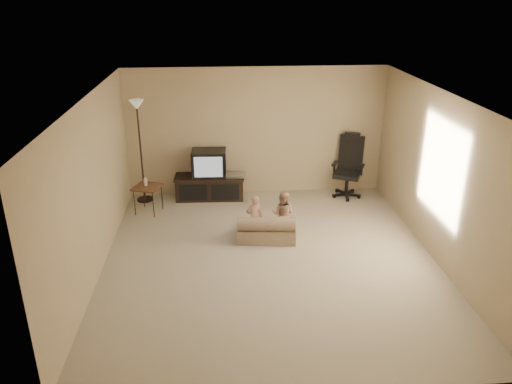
% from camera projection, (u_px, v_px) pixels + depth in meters
% --- Properties ---
extents(floor, '(5.50, 5.50, 0.00)m').
position_uv_depth(floor, '(270.00, 259.00, 7.62)').
color(floor, '#B3A78E').
rests_on(floor, ground).
extents(room_shell, '(5.50, 5.50, 5.50)m').
position_uv_depth(room_shell, '(271.00, 166.00, 7.04)').
color(room_shell, silver).
rests_on(room_shell, floor).
extents(tv_stand, '(1.38, 0.55, 0.98)m').
position_uv_depth(tv_stand, '(210.00, 179.00, 9.70)').
color(tv_stand, black).
rests_on(tv_stand, floor).
extents(office_chair, '(0.76, 0.78, 1.25)m').
position_uv_depth(office_chair, '(348.00, 174.00, 9.81)').
color(office_chair, black).
rests_on(office_chair, floor).
extents(side_table, '(0.59, 0.59, 0.69)m').
position_uv_depth(side_table, '(147.00, 187.00, 9.05)').
color(side_table, brown).
rests_on(side_table, floor).
extents(floor_lamp, '(0.31, 0.31, 1.97)m').
position_uv_depth(floor_lamp, '(139.00, 129.00, 9.20)').
color(floor_lamp, black).
rests_on(floor_lamp, floor).
extents(child_sofa, '(0.99, 0.62, 0.46)m').
position_uv_depth(child_sofa, '(266.00, 230.00, 8.13)').
color(child_sofa, gray).
rests_on(child_sofa, floor).
extents(toddler_left, '(0.32, 0.26, 0.77)m').
position_uv_depth(toddler_left, '(254.00, 217.00, 8.11)').
color(toddler_left, tan).
rests_on(toddler_left, floor).
extents(toddler_right, '(0.44, 0.35, 0.80)m').
position_uv_depth(toddler_right, '(283.00, 214.00, 8.20)').
color(toddler_right, tan).
rests_on(toddler_right, floor).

